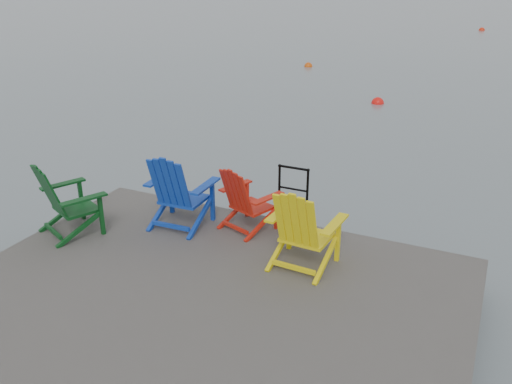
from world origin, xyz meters
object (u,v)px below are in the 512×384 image
at_px(handrail, 293,190).
at_px(chair_yellow, 303,227).
at_px(buoy_b, 308,67).
at_px(buoy_a, 378,103).
at_px(buoy_d, 482,30).
at_px(chair_red, 246,198).
at_px(chair_blue, 178,190).
at_px(chair_green, 65,199).

bearing_deg(handrail, chair_yellow, -63.38).
distance_m(handrail, buoy_b, 16.81).
xyz_separation_m(buoy_a, buoy_d, (1.49, 24.29, 0.00)).
xyz_separation_m(chair_red, buoy_d, (0.95, 35.05, -0.99)).
relative_size(chair_blue, buoy_b, 3.14).
relative_size(chair_red, buoy_d, 2.43).
height_order(chair_blue, chair_yellow, chair_blue).
height_order(chair_green, chair_red, chair_green).
distance_m(chair_green, chair_blue, 1.58).
bearing_deg(chair_green, handrail, 55.57).
distance_m(chair_blue, buoy_a, 11.14).
xyz_separation_m(handrail, chair_blue, (-1.48, -0.80, 0.03)).
distance_m(buoy_b, buoy_d, 19.61).
relative_size(chair_red, chair_yellow, 0.88).
bearing_deg(handrail, chair_green, -149.22).
distance_m(handrail, chair_yellow, 1.27).
bearing_deg(buoy_a, chair_red, -87.16).
distance_m(chair_yellow, buoy_a, 11.60).
xyz_separation_m(chair_green, chair_yellow, (3.36, 0.53, 0.01)).
xyz_separation_m(chair_blue, chair_red, (0.93, 0.33, -0.09)).
xyz_separation_m(chair_green, buoy_a, (1.71, 11.95, -1.04)).
bearing_deg(buoy_a, handrail, -84.01).
relative_size(chair_blue, buoy_d, 2.85).
relative_size(handrail, chair_red, 0.93).
height_order(handrail, chair_blue, chair_blue).
xyz_separation_m(chair_green, chair_blue, (1.32, 0.87, 0.03)).
bearing_deg(chair_yellow, buoy_b, 113.08).
height_order(handrail, chair_red, chair_red).
relative_size(chair_yellow, buoy_a, 2.75).
height_order(chair_blue, chair_red, chair_blue).
height_order(handrail, buoy_d, handrail).
xyz_separation_m(chair_yellow, buoy_b, (-6.02, 17.01, -1.05)).
relative_size(chair_green, buoy_b, 2.96).
bearing_deg(chair_green, buoy_d, 109.74).
relative_size(chair_blue, chair_yellow, 1.04).
bearing_deg(chair_yellow, chair_green, -167.53).
relative_size(handrail, chair_green, 0.84).
height_order(chair_green, chair_blue, chair_blue).
bearing_deg(buoy_d, chair_blue, -93.05).
bearing_deg(chair_green, chair_red, 52.75).
height_order(handrail, buoy_a, handrail).
bearing_deg(chair_yellow, chair_red, 152.65).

